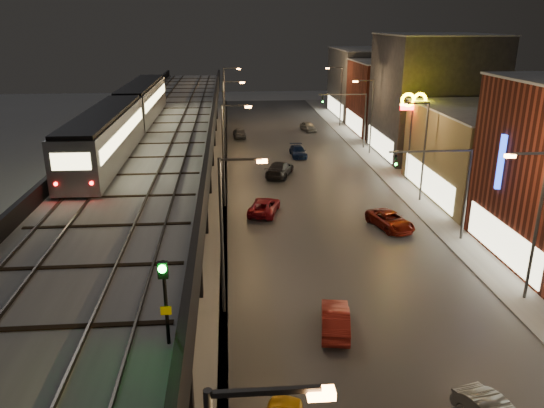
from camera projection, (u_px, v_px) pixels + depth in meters
name	position (u px, v px, depth m)	size (l,w,h in m)	color
road_surface	(310.00, 190.00, 51.33)	(17.00, 120.00, 0.06)	#46474D
sidewalk_right	(410.00, 187.00, 52.09)	(4.00, 120.00, 0.14)	#9FA1A8
under_viaduct_pavement	(169.00, 194.00, 50.28)	(11.00, 120.00, 0.06)	#9FA1A8
elevated_viaduct	(161.00, 143.00, 45.47)	(9.00, 100.00, 6.30)	black
viaduct_trackbed	(161.00, 134.00, 45.34)	(8.40, 100.00, 0.32)	#B2B7C1
viaduct_parapet_streetside	(212.00, 128.00, 45.55)	(0.30, 100.00, 1.10)	black
viaduct_parapet_far	(108.00, 130.00, 44.88)	(0.30, 100.00, 1.10)	black
building_c	(494.00, 154.00, 48.44)	(12.20, 15.20, 8.16)	olive
building_d	(433.00, 97.00, 62.51)	(12.20, 13.20, 14.16)	#35343B
building_e	(396.00, 97.00, 76.34)	(12.20, 12.20, 10.16)	maroon
building_f	(371.00, 83.00, 89.35)	(12.20, 16.20, 11.16)	#535355
streetlight_left_1	(227.00, 226.00, 28.30)	(2.57, 0.28, 9.00)	#38383A
streetlight_right_1	(534.00, 217.00, 29.62)	(2.56, 0.28, 9.00)	#38383A
streetlight_left_2	(226.00, 149.00, 45.23)	(2.57, 0.28, 9.00)	#38383A
streetlight_right_2	(422.00, 145.00, 46.56)	(2.56, 0.28, 9.00)	#38383A
streetlight_left_3	(226.00, 114.00, 62.17)	(2.57, 0.28, 9.00)	#38383A
streetlight_right_3	(370.00, 112.00, 63.50)	(2.56, 0.28, 9.00)	#38383A
streetlight_left_4	(226.00, 93.00, 79.11)	(2.57, 0.28, 9.00)	#38383A
streetlight_right_4	(339.00, 92.00, 80.44)	(2.56, 0.28, 9.00)	#38383A
traffic_light_rig_a	(452.00, 183.00, 38.26)	(6.10, 0.34, 7.00)	#38383A
traffic_light_rig_b	(356.00, 114.00, 66.49)	(6.10, 0.34, 7.00)	#38383A
subway_train	(127.00, 115.00, 43.56)	(2.77, 33.28, 3.30)	gray
rail_signal	(164.00, 287.00, 14.96)	(0.31, 0.41, 2.71)	black
car_near_white	(335.00, 320.00, 27.95)	(1.43, 4.11, 1.35)	maroon
car_mid_silver	(264.00, 207.00, 44.96)	(2.14, 4.64, 1.29)	maroon
car_mid_dark	(280.00, 169.00, 55.71)	(2.14, 5.26, 1.53)	black
car_far_white	(240.00, 133.00, 74.11)	(1.65, 4.10, 1.40)	#54565D
car_onc_dark	(390.00, 221.00, 41.79)	(2.15, 4.67, 1.30)	maroon
car_onc_white	(298.00, 152.00, 63.69)	(1.75, 4.30, 1.25)	#0F1E49
car_onc_red	(308.00, 127.00, 78.35)	(1.57, 3.91, 1.33)	gray
sign_mcdonalds	(413.00, 111.00, 52.25)	(2.64, 0.29, 8.94)	#38383A
sign_carwash	(510.00, 172.00, 35.41)	(1.65, 0.35, 8.53)	#38383A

